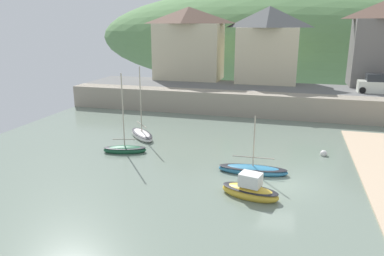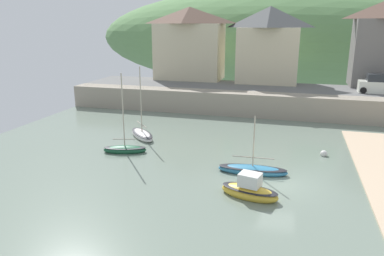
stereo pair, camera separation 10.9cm
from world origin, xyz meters
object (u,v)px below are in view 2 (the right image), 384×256
object	(u,v)px
mooring_buoy	(324,154)
sailboat_tall_mast	(125,149)
waterfront_building_centre	(269,44)
motorboat_with_cabin	(252,170)
sailboat_nearest_shore	(250,190)
parked_car_near_slipway	(379,85)
dinghy_open_wooden	(142,134)
waterfront_building_left	(190,43)
waterfront_building_right	(384,43)

from	to	relation	value
mooring_buoy	sailboat_tall_mast	bearing A→B (deg)	-167.26
waterfront_building_centre	motorboat_with_cabin	world-z (taller)	waterfront_building_centre
sailboat_nearest_shore	parked_car_near_slipway	world-z (taller)	parked_car_near_slipway
parked_car_near_slipway	waterfront_building_centre	bearing A→B (deg)	160.42
dinghy_open_wooden	mooring_buoy	world-z (taller)	dinghy_open_wooden
waterfront_building_centre	mooring_buoy	world-z (taller)	waterfront_building_centre
motorboat_with_cabin	sailboat_nearest_shore	world-z (taller)	motorboat_with_cabin
sailboat_nearest_shore	motorboat_with_cabin	bearing A→B (deg)	107.70
parked_car_near_slipway	dinghy_open_wooden	bearing A→B (deg)	-144.30
motorboat_with_cabin	mooring_buoy	distance (m)	6.60
waterfront_building_left	waterfront_building_centre	size ratio (longest dim) A/B	1.00
waterfront_building_right	motorboat_with_cabin	bearing A→B (deg)	-115.63
waterfront_building_centre	motorboat_with_cabin	xyz separation A→B (m)	(1.18, -23.96, -6.75)
parked_car_near_slipway	motorboat_with_cabin	bearing A→B (deg)	-117.50
waterfront_building_left	mooring_buoy	size ratio (longest dim) A/B	17.77
dinghy_open_wooden	mooring_buoy	bearing A→B (deg)	44.88
waterfront_building_right	sailboat_tall_mast	xyz separation A→B (m)	(-21.21, -22.51, -7.02)
waterfront_building_centre	motorboat_with_cabin	distance (m)	24.92
waterfront_building_centre	motorboat_with_cabin	size ratio (longest dim) A/B	1.99
waterfront_building_left	parked_car_near_slipway	bearing A→B (deg)	-11.65
waterfront_building_left	waterfront_building_right	size ratio (longest dim) A/B	0.94
sailboat_nearest_shore	parked_car_near_slipway	xyz separation A→B (m)	(10.43, 22.92, 2.82)
waterfront_building_left	waterfront_building_centre	bearing A→B (deg)	0.00
waterfront_building_right	parked_car_near_slipway	world-z (taller)	waterfront_building_right
waterfront_building_right	mooring_buoy	distance (m)	21.65
parked_car_near_slipway	sailboat_tall_mast	bearing A→B (deg)	-137.31
dinghy_open_wooden	parked_car_near_slipway	bearing A→B (deg)	81.69
waterfront_building_centre	mooring_buoy	xyz separation A→B (m)	(5.82, -19.26, -6.82)
motorboat_with_cabin	parked_car_near_slipway	distance (m)	22.39
waterfront_building_left	mooring_buoy	bearing A→B (deg)	-50.65
waterfront_building_left	parked_car_near_slipway	distance (m)	22.60
waterfront_building_left	sailboat_nearest_shore	world-z (taller)	waterfront_building_left
sailboat_nearest_shore	mooring_buoy	distance (m)	9.27
waterfront_building_right	mooring_buoy	world-z (taller)	waterfront_building_right
waterfront_building_right	dinghy_open_wooden	world-z (taller)	waterfront_building_right
sailboat_tall_mast	sailboat_nearest_shore	distance (m)	11.10
dinghy_open_wooden	motorboat_with_cabin	xyz separation A→B (m)	(9.97, -5.29, -0.04)
sailboat_tall_mast	mooring_buoy	size ratio (longest dim) A/B	12.05
waterfront_building_centre	parked_car_near_slipway	distance (m)	13.22
waterfront_building_right	dinghy_open_wooden	xyz separation A→B (m)	(-21.46, -18.67, -7.02)
dinghy_open_wooden	parked_car_near_slipway	distance (m)	25.20
motorboat_with_cabin	waterfront_building_right	bearing A→B (deg)	61.89
mooring_buoy	waterfront_building_left	bearing A→B (deg)	129.35
waterfront_building_centre	motorboat_with_cabin	bearing A→B (deg)	-87.19
dinghy_open_wooden	waterfront_building_centre	bearing A→B (deg)	112.00
dinghy_open_wooden	sailboat_nearest_shore	xyz separation A→B (m)	(10.21, -8.75, 0.12)
waterfront_building_right	sailboat_nearest_shore	world-z (taller)	waterfront_building_right
waterfront_building_left	motorboat_with_cabin	distance (m)	27.28
sailboat_tall_mast	dinghy_open_wooden	world-z (taller)	dinghy_open_wooden
waterfront_building_left	parked_car_near_slipway	size ratio (longest dim) A/B	2.18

